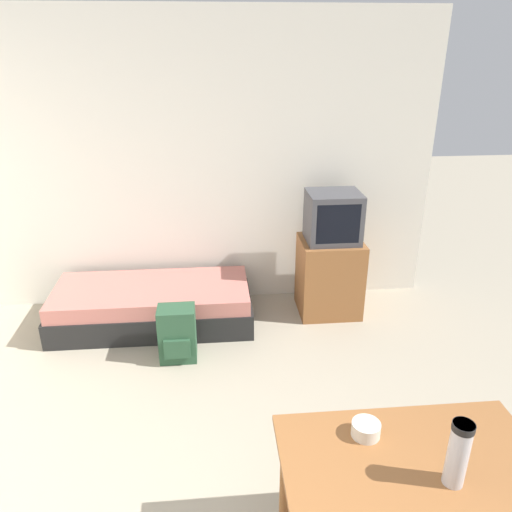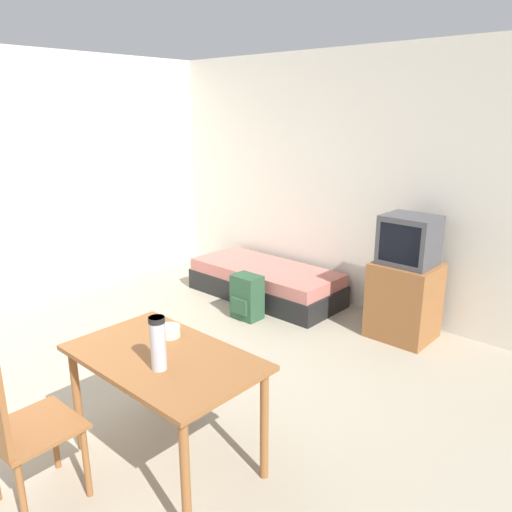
% 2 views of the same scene
% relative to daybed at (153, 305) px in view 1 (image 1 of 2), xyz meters
% --- Properties ---
extents(wall_back, '(4.91, 0.06, 2.70)m').
position_rel_daybed_xyz_m(wall_back, '(0.21, 0.50, 1.16)').
color(wall_back, silver).
rests_on(wall_back, ground_plane).
extents(daybed, '(1.79, 0.78, 0.38)m').
position_rel_daybed_xyz_m(daybed, '(0.00, 0.00, 0.00)').
color(daybed, black).
rests_on(daybed, ground_plane).
extents(tv, '(0.57, 0.50, 1.18)m').
position_rel_daybed_xyz_m(tv, '(1.65, 0.09, 0.35)').
color(tv, brown).
rests_on(tv, ground_plane).
extents(dining_table, '(1.16, 0.71, 0.73)m').
position_rel_daybed_xyz_m(dining_table, '(1.41, -2.52, 0.45)').
color(dining_table, brown).
rests_on(dining_table, ground_plane).
extents(thermos_flask, '(0.09, 0.09, 0.31)m').
position_rel_daybed_xyz_m(thermos_flask, '(1.52, -2.64, 0.71)').
color(thermos_flask, '#B7B7BC').
rests_on(thermos_flask, dining_table).
extents(mate_bowl, '(0.13, 0.13, 0.07)m').
position_rel_daybed_xyz_m(mate_bowl, '(1.24, -2.34, 0.58)').
color(mate_bowl, beige).
rests_on(mate_bowl, dining_table).
extents(backpack, '(0.30, 0.24, 0.47)m').
position_rel_daybed_xyz_m(backpack, '(0.25, -0.58, 0.04)').
color(backpack, '#284C33').
rests_on(backpack, ground_plane).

